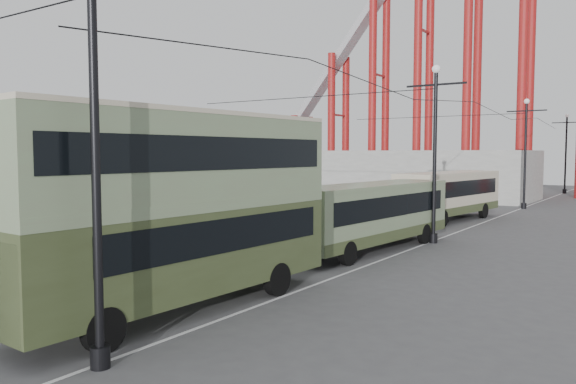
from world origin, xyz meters
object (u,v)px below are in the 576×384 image
Objects in this scene: lamp_post_near at (92,6)px; single_decker_cream at (449,193)px; single_decker_green at (371,213)px; double_decker_bus at (179,200)px; pedestrian at (241,251)px.

lamp_post_near is 0.96× the size of single_decker_cream.
single_decker_cream is (-0.81, 14.07, 0.09)m from single_decker_green.
lamp_post_near is at bearing -64.29° from double_decker_bus.
pedestrian is at bearing 111.74° from lamp_post_near.
double_decker_bus is (-1.83, 4.28, -4.50)m from lamp_post_near.
double_decker_bus is 12.89m from single_decker_green.
double_decker_bus is 6.74× the size of pedestrian.
single_decker_cream reaches higher than pedestrian.
double_decker_bus is 0.97× the size of single_decker_green.
double_decker_bus is at bearing -85.80° from single_decker_green.
single_decker_cream is at bearing 97.88° from single_decker_green.
lamp_post_near is 6.48m from double_decker_bus.
single_decker_green reaches higher than pedestrian.
double_decker_bus reaches higher than single_decker_cream.
single_decker_cream is 21.59m from pedestrian.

